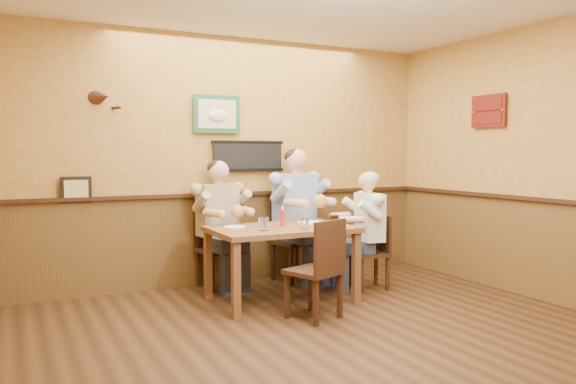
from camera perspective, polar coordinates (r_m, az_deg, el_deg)
name	(u,v)px	position (r m, az deg, el deg)	size (l,w,h in m)	color
room	(355,127)	(4.44, 6.85, 6.53)	(5.02, 5.03, 2.81)	black
dining_table	(281,236)	(5.64, -0.68, -4.47)	(1.40, 0.90, 0.75)	brown
chair_back_left	(218,248)	(6.25, -7.12, -5.67)	(0.41, 0.41, 0.88)	#391F12
chair_back_right	(295,240)	(6.52, 0.68, -4.88)	(0.45, 0.45, 0.96)	#391F12
chair_right_end	(369,252)	(6.25, 8.25, -6.04)	(0.37, 0.37, 0.81)	#391F12
chair_near_side	(314,269)	(5.08, 2.62, -7.79)	(0.42, 0.42, 0.90)	#391F12
diner_tan_shirt	(218,231)	(6.22, -7.13, -3.95)	(0.58, 0.58, 1.26)	tan
diner_blue_polo	(295,222)	(6.49, 0.68, -3.07)	(0.64, 0.64, 1.38)	#8DA7D4
diner_white_elder	(369,236)	(6.22, 8.27, -4.47)	(0.53, 0.53, 1.15)	silver
water_glass_left	(264,224)	(5.34, -2.44, -3.24)	(0.09, 0.09, 0.13)	silver
water_glass_mid	(305,223)	(5.44, 1.72, -3.21)	(0.07, 0.07, 0.11)	white
cola_tumbler	(334,221)	(5.62, 4.70, -2.95)	(0.09, 0.09, 0.12)	black
hot_sauce_bottle	(283,217)	(5.66, -0.55, -2.54)	(0.05, 0.05, 0.19)	red
salt_shaker	(260,223)	(5.62, -2.87, -3.12)	(0.03, 0.03, 0.08)	silver
pepper_shaker	(264,222)	(5.61, -2.49, -3.10)	(0.04, 0.04, 0.09)	black
plate_far_left	(235,227)	(5.57, -5.41, -3.55)	(0.22, 0.22, 0.01)	white
plate_far_right	(310,222)	(5.90, 2.26, -3.10)	(0.27, 0.27, 0.02)	white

